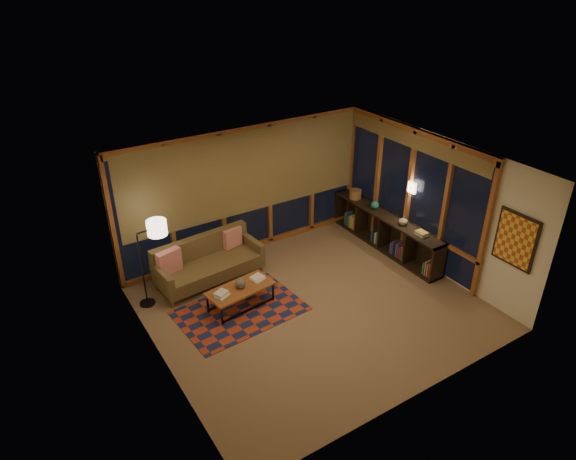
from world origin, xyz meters
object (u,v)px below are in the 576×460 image
bookshelf (385,231)px  floor_lamp (142,267)px  sofa (209,262)px  coffee_table (241,297)px

bookshelf → floor_lamp: bearing=171.4°
sofa → floor_lamp: bearing=178.2°
coffee_table → bookshelf: (3.57, 0.22, 0.18)m
coffee_table → bookshelf: size_ratio=0.39×
coffee_table → floor_lamp: size_ratio=0.76×
sofa → bookshelf: bearing=-17.8°
floor_lamp → sofa: bearing=-1.1°
sofa → coffee_table: 1.08m
sofa → coffee_table: bearing=-88.7°
sofa → floor_lamp: floor_lamp is taller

